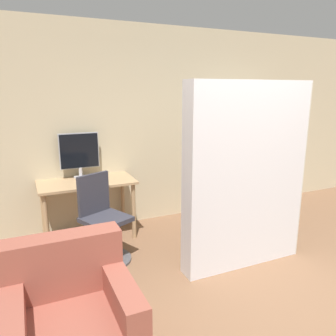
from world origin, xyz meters
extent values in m
plane|color=brown|center=(0.00, 0.00, 0.00)|extent=(16.00, 16.00, 0.00)
cube|color=#C6B793|center=(0.00, 2.67, 1.35)|extent=(8.00, 0.06, 2.70)
cube|color=tan|center=(-1.29, 2.34, 0.74)|extent=(1.16, 0.60, 0.03)
cylinder|color=tan|center=(-1.81, 2.10, 0.36)|extent=(0.05, 0.05, 0.73)
cylinder|color=tan|center=(-0.77, 2.10, 0.36)|extent=(0.05, 0.05, 0.73)
cylinder|color=tan|center=(-1.81, 2.58, 0.36)|extent=(0.05, 0.05, 0.73)
cylinder|color=tan|center=(-0.77, 2.58, 0.36)|extent=(0.05, 0.05, 0.73)
cylinder|color=#B7B7BC|center=(-1.33, 2.54, 0.77)|extent=(0.17, 0.17, 0.02)
cylinder|color=#B7B7BC|center=(-1.33, 2.54, 0.84)|extent=(0.04, 0.04, 0.12)
cube|color=#B7B7BC|center=(-1.33, 2.54, 1.11)|extent=(0.49, 0.02, 0.45)
cube|color=black|center=(-1.33, 2.54, 1.11)|extent=(0.47, 0.03, 0.43)
cylinder|color=#4C4C51|center=(-1.22, 1.68, 0.01)|extent=(0.52, 0.52, 0.03)
cylinder|color=#4C4C51|center=(-1.22, 1.68, 0.25)|extent=(0.05, 0.05, 0.44)
cube|color=#33333D|center=(-1.22, 1.68, 0.49)|extent=(0.58, 0.58, 0.05)
cube|color=#33333D|center=(-1.31, 1.86, 0.74)|extent=(0.38, 0.20, 0.45)
cube|color=beige|center=(0.59, 2.51, 0.82)|extent=(0.02, 0.28, 1.64)
cube|color=beige|center=(1.45, 2.51, 0.82)|extent=(0.02, 0.28, 1.64)
cube|color=beige|center=(1.02, 2.63, 0.82)|extent=(0.88, 0.02, 1.64)
cube|color=beige|center=(1.02, 2.51, 0.01)|extent=(0.84, 0.24, 0.02)
cube|color=beige|center=(1.02, 2.51, 0.41)|extent=(0.84, 0.24, 0.02)
cube|color=beige|center=(1.02, 2.51, 0.82)|extent=(0.84, 0.24, 0.02)
cube|color=beige|center=(1.02, 2.51, 1.22)|extent=(0.84, 0.24, 0.02)
cube|color=beige|center=(1.02, 2.51, 1.63)|extent=(0.84, 0.24, 0.02)
cube|color=gold|center=(0.62, 2.50, 0.17)|extent=(0.03, 0.17, 0.31)
cube|color=#232328|center=(0.66, 2.48, 0.15)|extent=(0.04, 0.18, 0.26)
cube|color=gold|center=(0.70, 2.49, 0.19)|extent=(0.04, 0.20, 0.35)
cube|color=teal|center=(0.74, 2.51, 0.16)|extent=(0.02, 0.17, 0.28)
cube|color=brown|center=(0.63, 2.53, 0.55)|extent=(0.04, 0.17, 0.25)
cube|color=brown|center=(0.67, 2.47, 0.57)|extent=(0.03, 0.13, 0.29)
cube|color=#287A38|center=(0.71, 2.53, 0.57)|extent=(0.03, 0.17, 0.29)
cube|color=#1E4C9E|center=(0.75, 2.50, 0.57)|extent=(0.03, 0.19, 0.29)
cube|color=#1E4C9E|center=(0.79, 2.50, 0.58)|extent=(0.02, 0.20, 0.31)
cube|color=#1E4C9E|center=(0.82, 2.52, 0.58)|extent=(0.03, 0.15, 0.32)
cube|color=orange|center=(0.86, 2.51, 0.58)|extent=(0.02, 0.13, 0.31)
cube|color=teal|center=(0.90, 2.48, 0.54)|extent=(0.03, 0.17, 0.24)
cube|color=red|center=(0.63, 2.51, 0.95)|extent=(0.03, 0.15, 0.24)
cube|color=#287A38|center=(0.66, 2.48, 0.98)|extent=(0.02, 0.17, 0.30)
cube|color=red|center=(0.69, 2.49, 1.00)|extent=(0.03, 0.18, 0.35)
cube|color=red|center=(0.73, 2.46, 0.95)|extent=(0.03, 0.14, 0.24)
cube|color=orange|center=(0.62, 2.51, 1.39)|extent=(0.02, 0.20, 0.31)
cube|color=#232328|center=(0.65, 2.49, 1.40)|extent=(0.02, 0.14, 0.33)
cube|color=red|center=(0.69, 2.48, 1.40)|extent=(0.04, 0.14, 0.33)
cube|color=silver|center=(0.73, 2.53, 1.39)|extent=(0.04, 0.18, 0.31)
cube|color=#232328|center=(0.76, 2.51, 1.38)|extent=(0.02, 0.20, 0.30)
cube|color=teal|center=(0.79, 2.50, 1.39)|extent=(0.02, 0.14, 0.32)
cube|color=orange|center=(0.82, 2.53, 1.40)|extent=(0.03, 0.14, 0.33)
cube|color=gold|center=(0.85, 2.52, 1.36)|extent=(0.03, 0.16, 0.26)
cube|color=silver|center=(0.11, 1.04, 0.98)|extent=(1.39, 0.23, 1.95)
cube|color=beige|center=(0.80, 1.04, 0.98)|extent=(0.01, 0.23, 1.91)
cube|color=#934C3D|center=(-1.79, 0.65, 0.62)|extent=(0.85, 0.20, 0.45)
cube|color=#934C3D|center=(-2.14, 0.35, 0.50)|extent=(0.16, 0.80, 0.20)
cube|color=#934C3D|center=(-1.45, 0.35, 0.50)|extent=(0.16, 0.80, 0.20)
camera|label=1|loc=(-1.97, -1.62, 1.86)|focal=35.00mm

